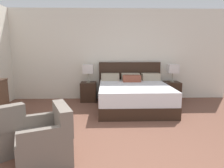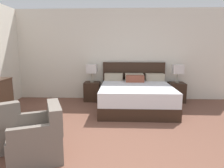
% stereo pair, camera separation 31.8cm
% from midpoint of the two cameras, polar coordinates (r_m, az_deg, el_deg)
% --- Properties ---
extents(wall_back, '(7.09, 0.06, 2.66)m').
position_cam_midpoint_polar(wall_back, '(6.04, -1.75, 8.31)').
color(wall_back, silver).
rests_on(wall_back, ground).
extents(bed, '(1.84, 1.97, 1.12)m').
position_cam_midpoint_polar(bed, '(5.21, 4.43, -3.13)').
color(bed, '#332116').
rests_on(bed, ground).
extents(nightstand_left, '(0.44, 0.45, 0.55)m').
position_cam_midpoint_polar(nightstand_left, '(5.89, -8.27, -2.19)').
color(nightstand_left, '#332116').
rests_on(nightstand_left, ground).
extents(nightstand_right, '(0.44, 0.45, 0.55)m').
position_cam_midpoint_polar(nightstand_right, '(6.12, 15.25, -1.98)').
color(nightstand_right, '#332116').
rests_on(nightstand_right, ground).
extents(table_lamp_left, '(0.29, 0.29, 0.52)m').
position_cam_midpoint_polar(table_lamp_left, '(5.79, -8.43, 4.26)').
color(table_lamp_left, gray).
rests_on(table_lamp_left, nightstand_left).
extents(table_lamp_right, '(0.29, 0.29, 0.52)m').
position_cam_midpoint_polar(table_lamp_right, '(6.02, 15.54, 4.22)').
color(table_lamp_right, gray).
rests_on(table_lamp_right, nightstand_right).
extents(armchair_companion, '(0.90, 0.89, 0.76)m').
position_cam_midpoint_polar(armchair_companion, '(3.03, -21.23, -14.87)').
color(armchair_companion, '#70665B').
rests_on(armchair_companion, ground).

